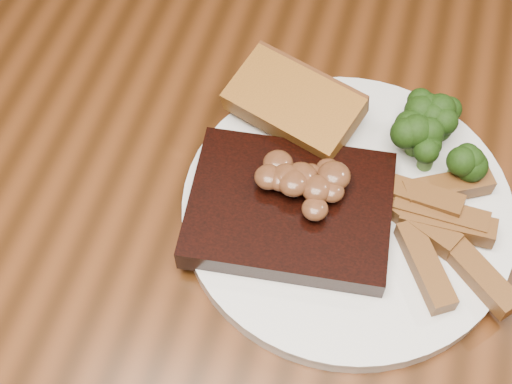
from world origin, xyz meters
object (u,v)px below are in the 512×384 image
dining_table (269,260)px  potato_wedges (433,231)px  steak (290,209)px  garlic_bread (293,119)px  plate (347,210)px

dining_table → potato_wedges: (0.13, 0.00, 0.12)m
steak → potato_wedges: 0.12m
dining_table → garlic_bread: (-0.00, 0.08, 0.12)m
steak → garlic_bread: bearing=96.7°
plate → steak: 0.05m
plate → potato_wedges: size_ratio=2.83×
dining_table → potato_wedges: potato_wedges is taller
dining_table → garlic_bread: garlic_bread is taller
plate → potato_wedges: (0.07, -0.01, 0.02)m
garlic_bread → steak: bearing=-58.2°
dining_table → steak: 0.12m
dining_table → steak: steak is taller
steak → potato_wedges: same height
plate → potato_wedges: 0.07m
steak → potato_wedges: (0.12, 0.01, 0.00)m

